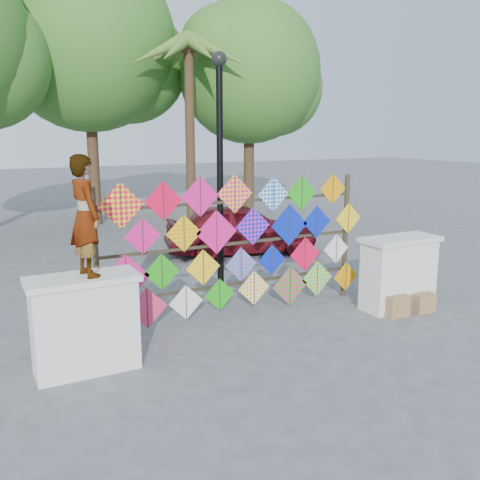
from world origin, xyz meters
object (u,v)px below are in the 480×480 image
at_px(kite_rack, 240,245).
at_px(vendor_woman, 85,216).
at_px(lamppost, 220,152).
at_px(sedan, 241,229).

bearing_deg(kite_rack, vendor_woman, -160.65).
xyz_separation_m(vendor_woman, lamppost, (2.92, 2.20, 0.65)).
bearing_deg(lamppost, kite_rack, -101.48).
bearing_deg(sedan, vendor_woman, 148.29).
bearing_deg(kite_rack, sedan, 61.86).
distance_m(kite_rack, lamppost, 1.96).
distance_m(vendor_woman, sedan, 7.13).
height_order(kite_rack, vendor_woman, vendor_woman).
height_order(vendor_woman, sedan, vendor_woman).
distance_m(kite_rack, sedan, 4.69).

